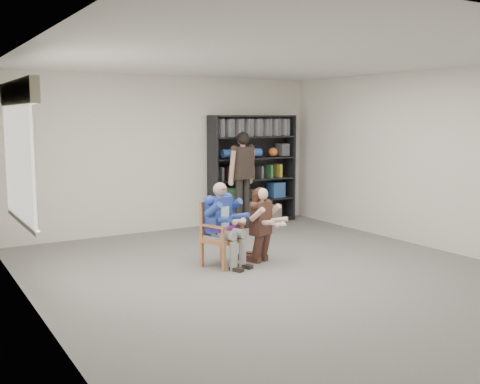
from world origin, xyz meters
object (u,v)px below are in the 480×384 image
kneeling_woman (262,225)px  bookshelf (253,170)px  standing_man (243,181)px  armchair (223,234)px  seated_man (223,224)px

kneeling_woman → bookshelf: size_ratio=0.52×
standing_man → armchair: bearing=-139.7°
seated_man → standing_man: (1.63, 2.14, 0.30)m
kneeling_woman → seated_man: bearing=148.2°
bookshelf → standing_man: bearing=-140.6°
bookshelf → standing_man: bookshelf is taller
armchair → standing_man: size_ratio=0.51×
bookshelf → standing_man: 0.61m
armchair → seated_man: size_ratio=0.77×
standing_man → bookshelf: bearing=26.9°
kneeling_woman → bookshelf: bearing=40.2°
seated_man → standing_man: standing_man is taller
standing_man → kneeling_woman: bearing=-127.3°
armchair → standing_man: (1.63, 2.14, 0.44)m
armchair → seated_man: (0.00, 0.00, 0.14)m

